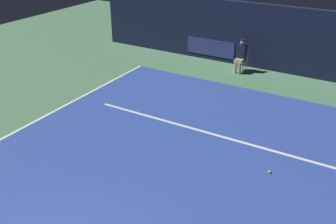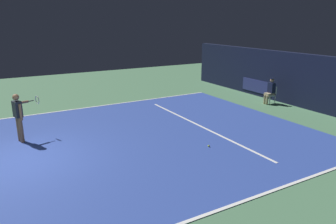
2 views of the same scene
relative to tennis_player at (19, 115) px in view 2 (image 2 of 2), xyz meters
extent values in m
plane|color=#4C7A56|center=(1.77, 4.47, -0.99)|extent=(32.16, 32.16, 0.00)
cube|color=#2D479E|center=(1.77, 4.47, -0.98)|extent=(10.22, 11.30, 0.01)
cube|color=white|center=(6.83, 4.47, -0.97)|extent=(0.10, 11.30, 0.01)
cube|color=white|center=(-3.29, 4.47, -0.97)|extent=(0.10, 11.30, 0.01)
cube|color=white|center=(1.77, 6.45, -0.97)|extent=(7.97, 0.10, 0.01)
cube|color=#141933|center=(1.77, 12.53, 0.31)|extent=(16.58, 0.30, 2.60)
cube|color=navy|center=(-1.13, 12.37, -0.44)|extent=(2.20, 0.04, 0.70)
cylinder|color=#8C6647|center=(0.11, 0.00, -0.53)|extent=(0.14, 0.14, 0.92)
cylinder|color=#8C6647|center=(-0.09, -0.05, -0.53)|extent=(0.14, 0.14, 0.92)
cube|color=#1E232D|center=(0.01, -0.03, 0.21)|extent=(0.41, 0.31, 0.56)
sphere|color=#8C6647|center=(0.01, -0.03, 0.63)|extent=(0.22, 0.22, 0.22)
cylinder|color=#8C6647|center=(-0.24, 0.13, 0.36)|extent=(0.22, 0.51, 0.09)
cylinder|color=#8C6647|center=(0.22, 0.05, 0.13)|extent=(0.09, 0.09, 0.56)
cylinder|color=black|center=(-0.32, 0.42, 0.36)|extent=(0.11, 0.30, 0.03)
torus|color=#B2B2B7|center=(-0.40, 0.69, 0.36)|extent=(0.30, 0.10, 0.30)
cube|color=white|center=(0.54, 11.66, -0.53)|extent=(0.46, 0.42, 0.04)
cube|color=white|center=(0.55, 11.86, -0.30)|extent=(0.42, 0.05, 0.42)
cylinder|color=#B2B2B7|center=(0.34, 11.50, -0.76)|extent=(0.03, 0.03, 0.46)
cylinder|color=#B2B2B7|center=(0.71, 11.48, -0.76)|extent=(0.03, 0.03, 0.46)
cylinder|color=#B2B2B7|center=(0.36, 11.84, -0.76)|extent=(0.03, 0.03, 0.46)
cylinder|color=#B2B2B7|center=(0.73, 11.82, -0.76)|extent=(0.03, 0.03, 0.46)
cube|color=tan|center=(0.53, 11.58, -0.49)|extent=(0.34, 0.42, 0.14)
cylinder|color=tan|center=(0.43, 11.40, -0.76)|extent=(0.11, 0.11, 0.46)
cylinder|color=tan|center=(0.61, 11.39, -0.76)|extent=(0.11, 0.11, 0.46)
cube|color=#141933|center=(0.54, 11.70, -0.16)|extent=(0.35, 0.24, 0.52)
sphere|color=tan|center=(0.54, 11.70, 0.22)|extent=(0.20, 0.20, 0.20)
cylinder|color=#141933|center=(0.54, 11.70, 0.31)|extent=(0.19, 0.19, 0.04)
sphere|color=#CCE033|center=(3.70, 5.42, -0.94)|extent=(0.07, 0.07, 0.07)
camera|label=1|loc=(5.49, -2.49, 4.59)|focal=41.23mm
camera|label=2|loc=(11.70, -0.72, 3.15)|focal=33.97mm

